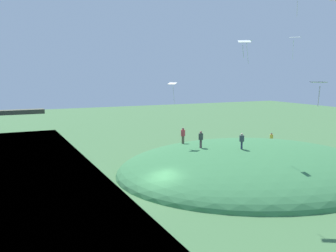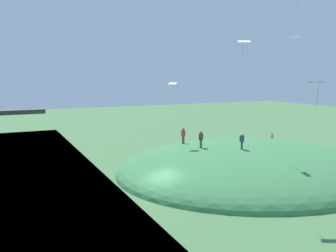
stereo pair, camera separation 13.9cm
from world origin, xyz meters
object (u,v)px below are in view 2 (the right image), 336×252
Objects in this scene: kite_5 at (248,43)px; kite_6 at (244,42)px; person_with_child at (272,138)px; person_near_shore at (242,139)px; kite_1 at (318,84)px; person_walking_path at (183,134)px; kite_2 at (173,85)px; person_watching_kites at (201,137)px; kite_10 at (295,38)px.

kite_5 reaches higher than kite_6.
person_with_child is at bearing 40.52° from kite_5.
person_near_shore is 18.75m from kite_1.
person_walking_path is 16.28m from kite_6.
kite_6 is at bearing -91.31° from kite_2.
person_watching_kites is 10.13m from kite_5.
kite_6 is (-0.29, -12.57, 3.44)m from kite_2.
person_watching_kites is at bearing 132.55° from kite_5.
kite_6 is 11.99m from kite_10.
person_walking_path is at bearing 109.98° from kite_5.
person_watching_kites is at bearing 128.62° from person_with_child.
person_near_shore is at bearing 64.40° from kite_1.
kite_5 reaches higher than kite_1.
person_walking_path is (-15.39, -3.20, 2.09)m from person_with_child.
person_with_child is 34.48m from kite_1.
person_watching_kites is 0.95× the size of person_walking_path.
person_walking_path is (0.24, 4.32, -0.28)m from person_watching_kites.
person_near_shore is at bearing 161.01° from person_walking_path.
person_near_shore is 4.08m from person_watching_kites.
person_near_shore is at bearing 53.18° from kite_6.
kite_2 is at bearing 25.62° from person_watching_kites.
person_near_shore is at bearing 108.19° from kite_5.
kite_2 reaches higher than person_watching_kites.
kite_6 reaches higher than person_walking_path.
kite_2 is 1.04× the size of kite_5.
person_watching_kites reaches higher than person_with_child.
kite_2 is 1.77× the size of kite_6.
kite_2 is (-4.40, 6.31, 5.11)m from person_near_shore.
kite_2 is at bearing 88.69° from kite_6.
kite_2 is 1.02× the size of kite_10.
person_walking_path is 0.83× the size of kite_10.
person_walking_path is at bearing 114.66° from person_with_child.
person_walking_path is 12.38m from kite_5.
kite_2 is (3.31, 22.38, -0.71)m from kite_1.
kite_5 reaches higher than person_with_child.
person_walking_path is (-2.64, 7.22, -0.34)m from person_near_shore.
person_with_child is at bearing 13.51° from kite_2.
kite_5 is at bearing -135.88° from person_watching_kites.
kite_5 is at bearing 160.92° from person_walking_path.
kite_2 is at bearing 81.60° from kite_1.
kite_5 is (3.00, -3.27, 9.10)m from person_watching_kites.
kite_1 reaches higher than person_with_child.
person_with_child is 0.81× the size of kite_10.
person_near_shore reaches higher than person_with_child.
kite_6 is (-4.81, -5.89, -0.50)m from kite_5.
kite_5 reaches higher than kite_2.
kite_10 is (8.36, -7.66, 10.04)m from person_walking_path.
kite_10 reaches higher than kite_6.
person_walking_path is at bearing 27.48° from kite_2.
person_with_child is at bearing 43.73° from kite_6.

